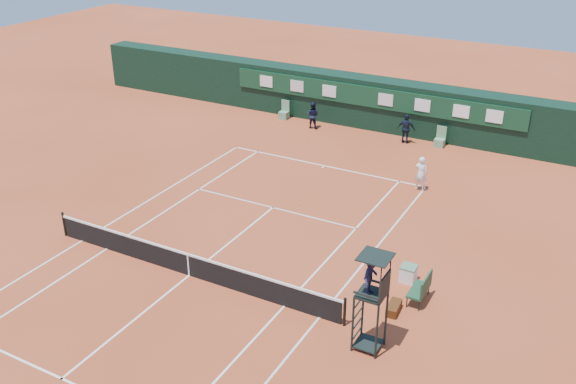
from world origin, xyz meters
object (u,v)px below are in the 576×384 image
Objects in this scene: cooler at (408,273)px; tennis_net at (188,264)px; umpire_chair at (372,283)px; player at (421,174)px; player_bench at (422,288)px.

tennis_net is at bearing -154.09° from cooler.
umpire_chair reaches higher than cooler.
cooler is at bearing 91.53° from umpire_chair.
player is at bearing 100.37° from umpire_chair.
umpire_chair is at bearing -102.64° from player_bench.
cooler is (-0.83, 1.06, -0.27)m from player_bench.
player is (-2.10, 7.84, 0.54)m from cooler.
cooler is at bearing 106.92° from player.
tennis_net reaches higher than cooler.
umpire_chair is at bearing 102.28° from player.
cooler is (7.40, 3.60, -0.18)m from tennis_net.
player_bench is 0.69× the size of player.
tennis_net is at bearing -162.90° from player_bench.
umpire_chair reaches higher than player_bench.
player_bench is 1.38m from cooler.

